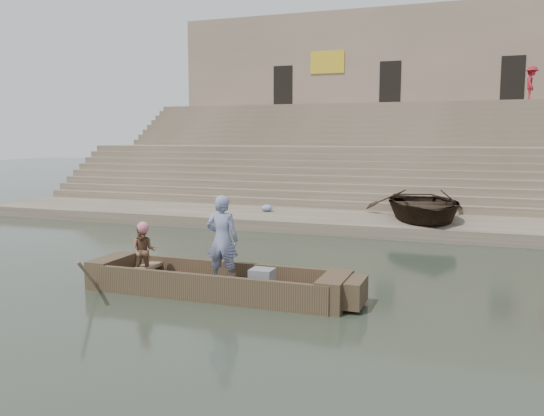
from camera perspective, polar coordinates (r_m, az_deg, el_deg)
The scene contains 14 objects.
ground at distance 12.78m, azimuth 4.86°, elevation -7.66°, with size 120.00×120.00×0.00m, color #252F23.
lower_landing at distance 20.42m, azimuth 10.67°, elevation -1.56°, with size 32.00×4.00×0.40m, color gray.
mid_landing at distance 27.68m, azimuth 13.22°, elevation 3.15°, with size 32.00×3.00×2.80m, color gray.
upper_landing at distance 34.59m, azimuth 14.63°, elevation 5.88°, with size 32.00×3.00×5.20m, color gray.
ghat_steps at distance 29.34m, azimuth 13.62°, elevation 4.14°, with size 32.00×11.00×5.20m.
building_wall at distance 38.63m, azimuth 15.33°, elevation 10.43°, with size 32.00×5.07×11.20m.
main_rowboat at distance 11.99m, azimuth -5.73°, elevation -8.12°, with size 5.00×1.30×0.22m, color brown.
rowboat_trim at distance 11.85m, azimuth -4.84°, elevation -7.32°, with size 6.04×2.63×1.83m.
standing_man at distance 11.77m, azimuth -5.05°, elevation -3.20°, with size 0.68×0.45×1.86m, color navy.
rowing_man at distance 12.60m, azimuth -12.85°, elevation -4.28°, with size 0.57×0.44×1.16m, color #21653C.
television at distance 11.51m, azimuth -1.06°, elevation -7.14°, with size 0.46×0.42×0.40m.
beached_rowboat at distance 20.32m, azimuth 14.95°, elevation 0.35°, with size 3.65×5.10×1.06m, color #2D2116.
pedestrian at distance 34.25m, azimuth 24.75°, elevation 11.36°, with size 1.20×0.69×1.86m, color maroon.
cloth_bundles at distance 20.41m, azimuth 18.40°, elevation -0.87°, with size 14.61×0.59×0.26m.
Camera 1 is at (3.15, -11.94, 3.28)m, focal length 37.25 mm.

